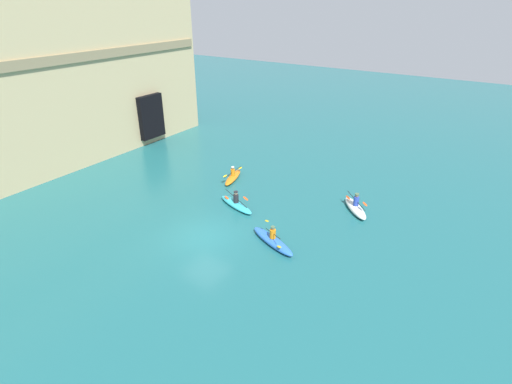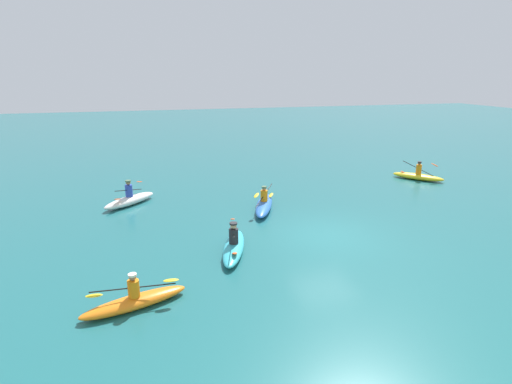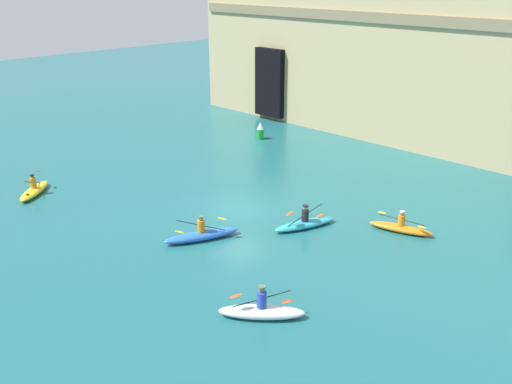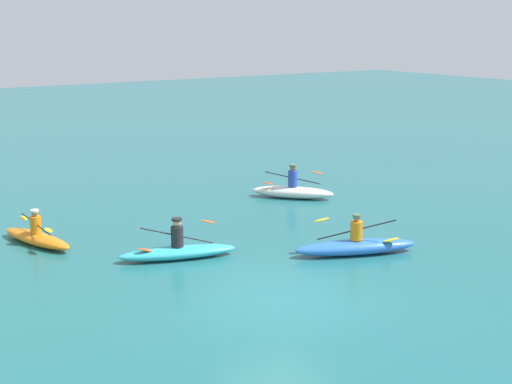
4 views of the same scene
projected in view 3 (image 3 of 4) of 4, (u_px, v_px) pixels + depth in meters
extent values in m
plane|color=#1E6066|center=(239.00, 208.00, 29.12)|extent=(120.00, 120.00, 0.00)
cube|color=tan|center=(412.00, 35.00, 39.09)|extent=(36.01, 5.97, 14.40)
cube|color=#847555|center=(389.00, 18.00, 36.64)|extent=(35.29, 0.24, 0.69)
cube|color=black|center=(270.00, 83.00, 45.42)|extent=(2.76, 0.70, 5.36)
ellipsoid|color=orange|center=(401.00, 228.00, 26.39)|extent=(3.03, 1.50, 0.34)
cylinder|color=orange|center=(402.00, 220.00, 26.24)|extent=(0.32, 0.32, 0.50)
sphere|color=#9E704C|center=(402.00, 213.00, 26.12)|extent=(0.19, 0.19, 0.19)
cylinder|color=silver|center=(402.00, 212.00, 26.09)|extent=(0.24, 0.24, 0.06)
cylinder|color=black|center=(402.00, 220.00, 26.23)|extent=(2.29, 0.13, 0.16)
ellipsoid|color=yellow|center=(422.00, 227.00, 25.60)|extent=(0.45, 0.20, 0.07)
ellipsoid|color=yellow|center=(382.00, 213.00, 26.86)|extent=(0.45, 0.20, 0.07)
ellipsoid|color=yellow|center=(34.00, 191.00, 30.85)|extent=(2.54, 2.79, 0.37)
cylinder|color=orange|center=(33.00, 183.00, 30.68)|extent=(0.32, 0.32, 0.57)
sphere|color=brown|center=(32.00, 176.00, 30.54)|extent=(0.19, 0.19, 0.19)
cylinder|color=#232328|center=(32.00, 175.00, 30.52)|extent=(0.23, 0.23, 0.06)
cylinder|color=black|center=(33.00, 182.00, 30.67)|extent=(1.36, 1.43, 0.81)
ellipsoid|color=#D84C19|center=(28.00, 194.00, 30.00)|extent=(0.42, 0.43, 0.21)
ellipsoid|color=#D84C19|center=(38.00, 171.00, 31.34)|extent=(0.42, 0.43, 0.21)
ellipsoid|color=white|center=(262.00, 312.00, 19.86)|extent=(2.75, 2.60, 0.43)
cylinder|color=#2D47B7|center=(262.00, 299.00, 19.67)|extent=(0.35, 0.35, 0.58)
sphere|color=#9E704C|center=(262.00, 289.00, 19.52)|extent=(0.23, 0.23, 0.23)
cylinder|color=#4C6B4C|center=(262.00, 287.00, 19.49)|extent=(0.28, 0.28, 0.06)
cylinder|color=black|center=(262.00, 299.00, 19.66)|extent=(1.20, 1.69, 0.49)
ellipsoid|color=#D84C19|center=(287.00, 301.00, 19.88)|extent=(0.40, 0.46, 0.14)
ellipsoid|color=#D84C19|center=(236.00, 296.00, 19.45)|extent=(0.40, 0.46, 0.14)
ellipsoid|color=#33B2C6|center=(305.00, 224.00, 26.83)|extent=(1.69, 3.28, 0.35)
cylinder|color=#232328|center=(305.00, 215.00, 26.67)|extent=(0.34, 0.34, 0.56)
sphere|color=tan|center=(305.00, 208.00, 26.52)|extent=(0.23, 0.23, 0.23)
cylinder|color=#232328|center=(305.00, 206.00, 26.49)|extent=(0.28, 0.28, 0.06)
cylinder|color=black|center=(305.00, 215.00, 26.66)|extent=(0.41, 2.00, 0.69)
ellipsoid|color=#D84C19|center=(290.00, 213.00, 26.08)|extent=(0.26, 0.46, 0.18)
ellipsoid|color=#D84C19|center=(320.00, 216.00, 27.23)|extent=(0.26, 0.46, 0.18)
ellipsoid|color=blue|center=(202.00, 235.00, 25.61)|extent=(1.98, 3.50, 0.42)
cylinder|color=orange|center=(201.00, 226.00, 25.44)|extent=(0.34, 0.34, 0.53)
sphere|color=#9E704C|center=(201.00, 219.00, 25.31)|extent=(0.19, 0.19, 0.19)
cylinder|color=#4C6B4C|center=(201.00, 217.00, 25.28)|extent=(0.24, 0.24, 0.06)
cylinder|color=black|center=(201.00, 225.00, 25.43)|extent=(1.36, 1.73, 0.64)
ellipsoid|color=yellow|center=(222.00, 219.00, 25.44)|extent=(0.41, 0.46, 0.17)
ellipsoid|color=yellow|center=(180.00, 232.00, 25.41)|extent=(0.41, 0.46, 0.17)
cylinder|color=green|center=(260.00, 134.00, 40.94)|extent=(0.55, 0.55, 0.73)
cone|color=white|center=(260.00, 126.00, 40.72)|extent=(0.47, 0.47, 0.50)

